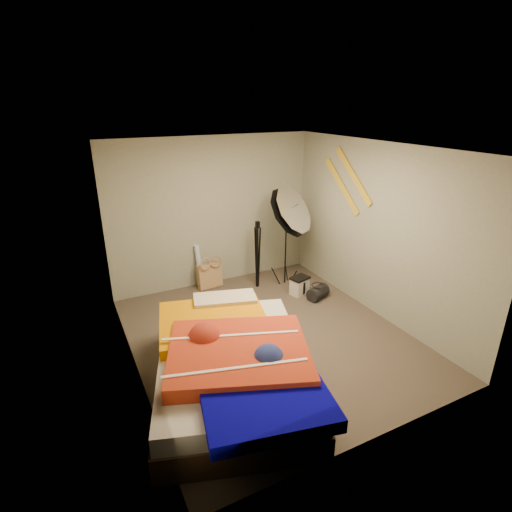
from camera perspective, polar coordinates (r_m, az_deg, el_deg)
floor at (r=5.56m, az=1.89°, el=-11.37°), size 4.00×4.00×0.00m
ceiling at (r=4.70m, az=2.27°, el=15.16°), size 4.00×4.00×0.00m
wall_back at (r=6.73m, az=-6.15°, el=6.15°), size 3.50×0.00×3.50m
wall_front at (r=3.55m, az=17.92°, el=-9.56°), size 3.50×0.00×3.50m
wall_left at (r=4.49m, az=-18.00°, el=-2.83°), size 0.00×4.00×4.00m
wall_right at (r=5.99m, az=16.95°, el=3.38°), size 0.00×4.00×4.00m
tote_bag at (r=6.87m, az=-6.67°, el=-2.79°), size 0.44×0.23×0.43m
wrapping_roll at (r=6.83m, az=-8.09°, el=-1.53°), size 0.13×0.23×0.75m
camera_case at (r=6.64m, az=6.23°, el=-4.32°), size 0.33×0.27×0.28m
duffel_bag at (r=6.54m, az=8.83°, el=-5.17°), size 0.41×0.33×0.22m
wall_stripe_upper at (r=6.25m, az=13.75°, el=11.06°), size 0.02×0.91×0.78m
wall_stripe_lower at (r=6.47m, az=12.17°, el=9.73°), size 0.02×0.91×0.78m
bed at (r=4.50m, az=-3.33°, el=-15.16°), size 2.20×2.75×0.66m
photo_umbrella at (r=6.45m, az=4.60°, el=6.15°), size 0.88×0.99×1.84m
camera_tripod at (r=6.66m, az=0.21°, el=0.85°), size 0.07×0.07×1.17m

